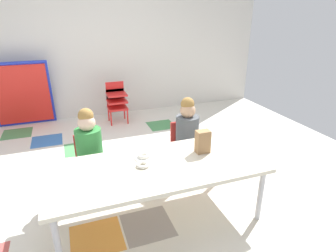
% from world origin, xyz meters
% --- Properties ---
extents(ground_plane, '(6.30, 4.61, 0.02)m').
position_xyz_m(ground_plane, '(-0.01, 0.00, -0.01)').
color(ground_plane, silver).
extents(back_wall, '(6.30, 0.10, 2.64)m').
position_xyz_m(back_wall, '(0.00, 2.30, 1.32)').
color(back_wall, beige).
rests_on(back_wall, ground_plane).
extents(craft_table, '(1.88, 0.82, 0.54)m').
position_xyz_m(craft_table, '(0.13, -0.81, 0.50)').
color(craft_table, beige).
rests_on(craft_table, ground_plane).
extents(seated_child_near_camera, '(0.32, 0.32, 0.92)m').
position_xyz_m(seated_child_near_camera, '(-0.39, -0.17, 0.55)').
color(seated_child_near_camera, red).
rests_on(seated_child_near_camera, ground_plane).
extents(seated_child_middle_seat, '(0.34, 0.34, 0.92)m').
position_xyz_m(seated_child_middle_seat, '(0.69, -0.17, 0.55)').
color(seated_child_middle_seat, red).
rests_on(seated_child_middle_seat, ground_plane).
extents(kid_chair_red_stack, '(0.32, 0.30, 0.68)m').
position_xyz_m(kid_chair_red_stack, '(0.25, 1.78, 0.40)').
color(kid_chair_red_stack, red).
rests_on(kid_chair_red_stack, ground_plane).
extents(folded_activity_table, '(0.90, 0.29, 1.09)m').
position_xyz_m(folded_activity_table, '(-1.21, 2.10, 0.54)').
color(folded_activity_table, '#1E33BF').
rests_on(folded_activity_table, ground_plane).
extents(paper_bag_brown, '(0.13, 0.09, 0.22)m').
position_xyz_m(paper_bag_brown, '(0.61, -0.72, 0.65)').
color(paper_bag_brown, '#9E754C').
rests_on(paper_bag_brown, craft_table).
extents(paper_plate_near_edge, '(0.18, 0.18, 0.01)m').
position_xyz_m(paper_plate_near_edge, '(0.06, -0.63, 0.55)').
color(paper_plate_near_edge, white).
rests_on(paper_plate_near_edge, craft_table).
extents(donut_powdered_on_plate, '(0.12, 0.12, 0.03)m').
position_xyz_m(donut_powdered_on_plate, '(0.06, -0.63, 0.57)').
color(donut_powdered_on_plate, white).
rests_on(donut_powdered_on_plate, craft_table).
extents(donut_powdered_loose, '(0.12, 0.12, 0.03)m').
position_xyz_m(donut_powdered_loose, '(0.01, -0.78, 0.56)').
color(donut_powdered_loose, white).
rests_on(donut_powdered_loose, craft_table).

